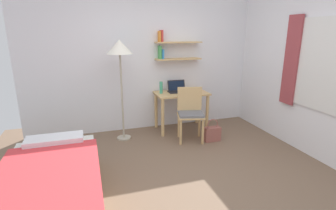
{
  "coord_description": "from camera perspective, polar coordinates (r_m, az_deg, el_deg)",
  "views": [
    {
      "loc": [
        -1.08,
        -2.64,
        1.79
      ],
      "look_at": [
        -0.09,
        0.51,
        0.85
      ],
      "focal_mm": 27.71,
      "sensor_mm": 36.0,
      "label": 1
    }
  ],
  "objects": [
    {
      "name": "laptop",
      "position": [
        4.8,
        2.01,
        3.56
      ],
      "size": [
        0.34,
        0.22,
        0.21
      ],
      "color": "black",
      "rests_on": "desk"
    },
    {
      "name": "desk",
      "position": [
        4.79,
        2.94,
        1.13
      ],
      "size": [
        0.95,
        0.55,
        0.71
      ],
      "color": "tan",
      "rests_on": "ground_plane"
    },
    {
      "name": "wall_back",
      "position": [
        4.81,
        -4.4,
        10.04
      ],
      "size": [
        4.4,
        0.27,
        2.6
      ],
      "color": "white",
      "rests_on": "ground_plane"
    },
    {
      "name": "handbag",
      "position": [
        4.46,
        9.69,
        -6.17
      ],
      "size": [
        0.28,
        0.13,
        0.39
      ],
      "color": "#99564C",
      "rests_on": "ground_plane"
    },
    {
      "name": "wall_right",
      "position": [
        4.11,
        31.91,
        6.72
      ],
      "size": [
        0.1,
        4.4,
        2.6
      ],
      "color": "white",
      "rests_on": "ground_plane"
    },
    {
      "name": "ground_plane",
      "position": [
        3.37,
        4.2,
        -16.27
      ],
      "size": [
        5.28,
        5.28,
        0.0
      ],
      "primitive_type": "plane",
      "color": "brown"
    },
    {
      "name": "book_stack",
      "position": [
        4.89,
        6.09,
        3.42
      ],
      "size": [
        0.15,
        0.25,
        0.06
      ],
      "color": "orange",
      "rests_on": "desk"
    },
    {
      "name": "standing_lamp",
      "position": [
        4.25,
        -10.57,
        11.38
      ],
      "size": [
        0.42,
        0.42,
        1.67
      ],
      "color": "#B2A893",
      "rests_on": "ground_plane"
    },
    {
      "name": "water_bottle",
      "position": [
        4.66,
        -1.53,
        3.86
      ],
      "size": [
        0.06,
        0.06,
        0.21
      ],
      "primitive_type": "cylinder",
      "color": "#42A87F",
      "rests_on": "desk"
    },
    {
      "name": "bed",
      "position": [
        2.99,
        -24.45,
        -16.88
      ],
      "size": [
        0.98,
        1.87,
        0.54
      ],
      "color": "tan",
      "rests_on": "ground_plane"
    },
    {
      "name": "desk_chair",
      "position": [
        4.36,
        4.93,
        -1.42
      ],
      "size": [
        0.51,
        0.48,
        0.89
      ],
      "color": "tan",
      "rests_on": "ground_plane"
    }
  ]
}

